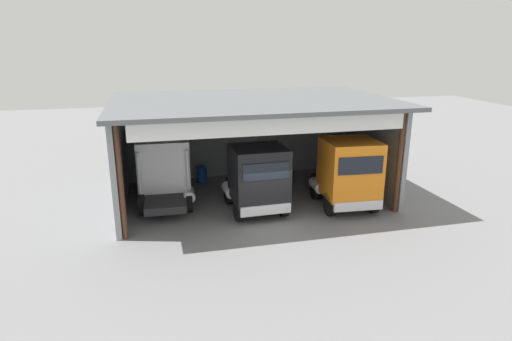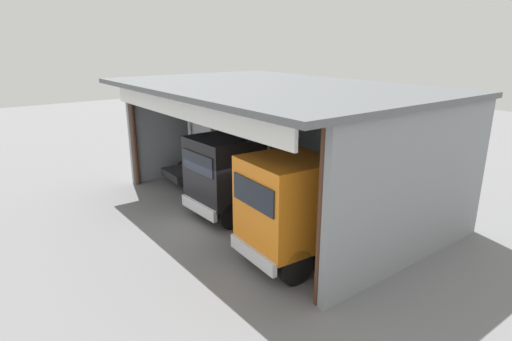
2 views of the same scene
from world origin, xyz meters
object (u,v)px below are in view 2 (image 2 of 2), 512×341
(tool_cart, at_px, (356,194))
(truck_white_yard_outside, at_px, (221,145))
(truck_orange_left_bay, at_px, (293,208))
(truck_black_center_right_bay, at_px, (229,174))
(oil_drum, at_px, (294,170))

(tool_cart, bearing_deg, truck_white_yard_outside, -157.75)
(truck_white_yard_outside, bearing_deg, truck_orange_left_bay, -15.96)
(truck_white_yard_outside, xyz_separation_m, tool_cart, (6.74, 2.76, -1.33))
(truck_black_center_right_bay, height_order, oil_drum, truck_black_center_right_bay)
(truck_white_yard_outside, distance_m, tool_cart, 7.40)
(truck_black_center_right_bay, height_order, tool_cart, truck_black_center_right_bay)
(truck_black_center_right_bay, bearing_deg, truck_orange_left_bay, 171.80)
(truck_orange_left_bay, relative_size, tool_cart, 4.97)
(oil_drum, bearing_deg, truck_white_yard_outside, -126.13)
(truck_white_yard_outside, relative_size, oil_drum, 4.92)
(truck_black_center_right_bay, xyz_separation_m, truck_orange_left_bay, (4.48, -0.54, 0.11))
(truck_white_yard_outside, height_order, tool_cart, truck_white_yard_outside)
(truck_black_center_right_bay, xyz_separation_m, oil_drum, (-2.05, 5.40, -1.32))
(truck_white_yard_outside, bearing_deg, tool_cart, 24.42)
(truck_white_yard_outside, distance_m, truck_black_center_right_bay, 4.88)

